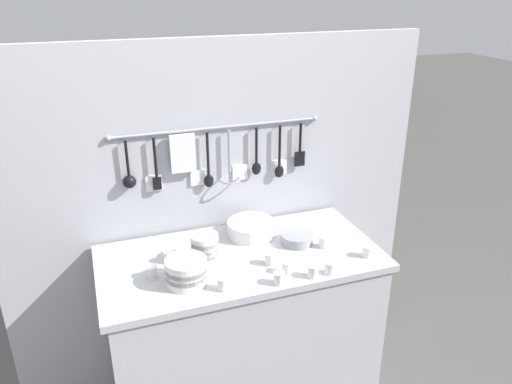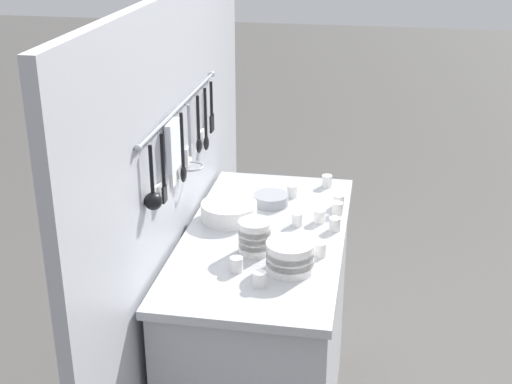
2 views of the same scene
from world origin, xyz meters
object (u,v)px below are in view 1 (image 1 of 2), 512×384
object	(u,v)px
cup_edge_far	(223,284)
cup_mid_row	(330,268)
cup_front_right	(169,257)
cup_by_caddy	(324,242)
cup_centre	(270,259)
bowl_stack_tall_left	(186,271)
plate_stack	(251,228)
cup_back_left	(152,272)
cup_front_left	(313,271)
bowl_stack_nested_right	(205,248)
cup_edge_near	(368,251)
steel_mixing_bowl	(297,239)
cup_beside_plates	(279,278)
cup_back_right	(288,267)

from	to	relation	value
cup_edge_far	cup_mid_row	size ratio (longest dim) A/B	1.00
cup_front_right	cup_by_caddy	xyz separation A→B (m)	(0.65, -0.10, 0.00)
cup_centre	bowl_stack_tall_left	bearing A→B (deg)	-176.95
plate_stack	cup_back_left	size ratio (longest dim) A/B	4.29
cup_front_left	cup_front_right	distance (m)	0.58
bowl_stack_nested_right	cup_front_right	bearing A→B (deg)	166.12
cup_edge_near	cup_mid_row	size ratio (longest dim) A/B	1.00
bowl_stack_nested_right	cup_edge_far	xyz separation A→B (m)	(0.01, -0.22, -0.03)
plate_stack	cup_mid_row	size ratio (longest dim) A/B	4.29
cup_edge_near	cup_edge_far	distance (m)	0.63
cup_centre	cup_front_right	world-z (taller)	same
cup_centre	cup_edge_near	size ratio (longest dim) A/B	1.00
plate_stack	steel_mixing_bowl	world-z (taller)	plate_stack
bowl_stack_nested_right	steel_mixing_bowl	distance (m)	0.41
bowl_stack_tall_left	cup_beside_plates	distance (m)	0.35
cup_centre	cup_back_right	size ratio (longest dim) A/B	1.00
cup_beside_plates	cup_back_left	bearing A→B (deg)	155.43
cup_front_right	cup_edge_near	bearing A→B (deg)	-16.44
cup_edge_near	cup_by_caddy	xyz separation A→B (m)	(-0.13, 0.13, 0.00)
plate_stack	cup_front_left	distance (m)	0.42
cup_front_left	cup_mid_row	distance (m)	0.07
steel_mixing_bowl	bowl_stack_tall_left	bearing A→B (deg)	-164.52
cup_by_caddy	steel_mixing_bowl	bearing A→B (deg)	142.80
cup_mid_row	cup_by_caddy	size ratio (longest dim) A/B	1.00
cup_mid_row	cup_by_caddy	xyz separation A→B (m)	(0.07, 0.19, 0.00)
cup_back_left	cup_front_right	distance (m)	0.12
cup_edge_far	bowl_stack_nested_right	bearing A→B (deg)	92.73
bowl_stack_tall_left	cup_front_left	distance (m)	0.48
cup_centre	cup_edge_far	world-z (taller)	same
cup_centre	cup_mid_row	size ratio (longest dim) A/B	1.00
cup_back_right	cup_centre	bearing A→B (deg)	117.18
cup_front_right	bowl_stack_nested_right	bearing A→B (deg)	-13.88
cup_edge_near	cup_front_left	bearing A→B (deg)	-167.27
cup_centre	cup_mid_row	bearing A→B (deg)	-35.88
cup_front_left	cup_mid_row	xyz separation A→B (m)	(0.07, 0.00, 0.00)
cup_edge_near	cup_centre	bearing A→B (deg)	169.00
cup_back_right	cup_mid_row	distance (m)	0.17
cup_edge_near	cup_back_right	distance (m)	0.36
plate_stack	cup_beside_plates	distance (m)	0.40
cup_front_left	cup_back_right	xyz separation A→B (m)	(-0.08, 0.06, 0.00)
cup_beside_plates	cup_back_right	distance (m)	0.09
steel_mixing_bowl	cup_front_right	xyz separation A→B (m)	(-0.55, 0.03, 0.00)
cup_centre	cup_edge_near	distance (m)	0.41
cup_back_right	cup_front_right	world-z (taller)	same
cup_beside_plates	cup_back_right	bearing A→B (deg)	45.16
cup_beside_plates	cup_by_caddy	xyz separation A→B (m)	(0.29, 0.19, 0.00)
bowl_stack_tall_left	cup_back_right	world-z (taller)	bowl_stack_tall_left
cup_edge_near	cup_edge_far	xyz separation A→B (m)	(-0.63, -0.03, 0.00)
cup_back_right	cup_front_right	bearing A→B (deg)	151.11
cup_edge_far	cup_front_right	bearing A→B (deg)	120.56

